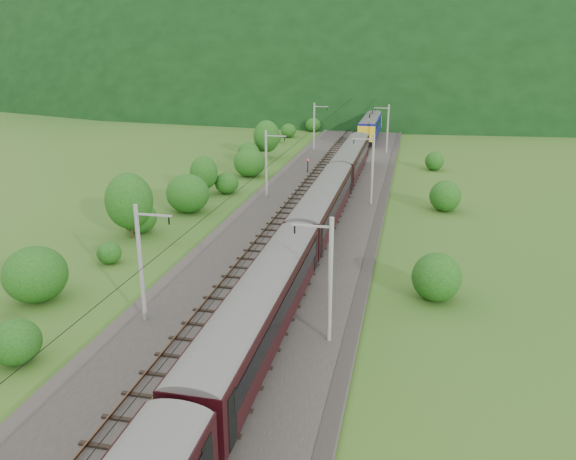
# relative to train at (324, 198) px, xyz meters

# --- Properties ---
(ground) EXTENTS (600.00, 600.00, 0.00)m
(ground) POSITION_rel_train_xyz_m (-2.40, -21.36, -3.60)
(ground) COLOR #2B5A1C
(ground) RESTS_ON ground
(railbed) EXTENTS (14.00, 220.00, 0.30)m
(railbed) POSITION_rel_train_xyz_m (-2.40, -11.36, -3.45)
(railbed) COLOR #38332D
(railbed) RESTS_ON ground
(track_left) EXTENTS (2.40, 220.00, 0.27)m
(track_left) POSITION_rel_train_xyz_m (-4.80, -11.36, -3.23)
(track_left) COLOR #503522
(track_left) RESTS_ON railbed
(track_right) EXTENTS (2.40, 220.00, 0.27)m
(track_right) POSITION_rel_train_xyz_m (0.00, -11.36, -3.23)
(track_right) COLOR #503522
(track_right) RESTS_ON railbed
(catenary_left) EXTENTS (2.54, 192.28, 8.00)m
(catenary_left) POSITION_rel_train_xyz_m (-8.52, 10.64, 0.90)
(catenary_left) COLOR gray
(catenary_left) RESTS_ON railbed
(catenary_right) EXTENTS (2.54, 192.28, 8.00)m
(catenary_right) POSITION_rel_train_xyz_m (3.72, 10.64, 0.90)
(catenary_right) COLOR gray
(catenary_right) RESTS_ON railbed
(overhead_wires) EXTENTS (4.83, 198.00, 0.03)m
(overhead_wires) POSITION_rel_train_xyz_m (-2.40, -11.36, 3.50)
(overhead_wires) COLOR black
(overhead_wires) RESTS_ON ground
(mountain_main) EXTENTS (504.00, 360.00, 244.00)m
(mountain_main) POSITION_rel_train_xyz_m (-2.40, 238.64, -3.60)
(mountain_main) COLOR black
(mountain_main) RESTS_ON ground
(mountain_ridge) EXTENTS (336.00, 280.00, 132.00)m
(mountain_ridge) POSITION_rel_train_xyz_m (-122.40, 278.64, -3.60)
(mountain_ridge) COLOR black
(mountain_ridge) RESTS_ON ground
(train) EXTENTS (3.05, 122.09, 5.30)m
(train) POSITION_rel_train_xyz_m (0.00, 0.00, 0.00)
(train) COLOR black
(train) RESTS_ON ground
(hazard_post_near) EXTENTS (0.15, 0.15, 1.42)m
(hazard_post_near) POSITION_rel_train_xyz_m (-3.16, 17.52, -2.59)
(hazard_post_near) COLOR red
(hazard_post_near) RESTS_ON railbed
(hazard_post_far) EXTENTS (0.18, 0.18, 1.70)m
(hazard_post_far) POSITION_rel_train_xyz_m (-1.79, 43.12, -2.44)
(hazard_post_far) COLOR red
(hazard_post_far) RESTS_ON railbed
(signal) EXTENTS (0.21, 0.21, 1.89)m
(signal) POSITION_rel_train_xyz_m (-6.33, 25.12, -2.19)
(signal) COLOR black
(signal) RESTS_ON railbed
(vegetation_left) EXTENTS (9.31, 149.04, 6.89)m
(vegetation_left) POSITION_rel_train_xyz_m (-15.54, -8.46, -1.16)
(vegetation_left) COLOR #1A4612
(vegetation_left) RESTS_ON ground
(vegetation_right) EXTENTS (5.08, 95.03, 3.24)m
(vegetation_right) POSITION_rel_train_xyz_m (11.38, -16.13, -2.08)
(vegetation_right) COLOR #1A4612
(vegetation_right) RESTS_ON ground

